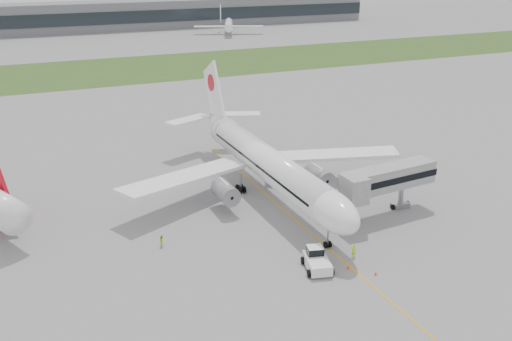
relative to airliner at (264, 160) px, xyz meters
name	(u,v)px	position (x,y,z in m)	size (l,w,h in m)	color
ground	(277,205)	(0.00, -4.87, -5.66)	(600.00, 600.00, 0.00)	gray
apron_markings	(292,217)	(0.00, -9.87, -5.66)	(70.00, 70.00, 0.04)	orange
grass_strip	(120,70)	(0.00, 115.13, -5.65)	(600.00, 50.00, 0.02)	#314C1C
terminal_building	(74,17)	(0.00, 225.00, 1.34)	(320.00, 22.30, 14.00)	slate
airliner	(264,160)	(0.00, 0.00, 0.00)	(48.13, 53.95, 17.88)	white
pushback_tug	(317,260)	(-3.92, -23.82, -4.55)	(4.11, 5.21, 2.41)	white
jet_bridge	(384,180)	(12.37, -14.44, -0.02)	(16.45, 5.97, 7.62)	#A9A9AB
safety_cone_left	(348,267)	(-0.50, -25.67, -5.39)	(0.40, 0.40, 0.55)	#FF490D
safety_cone_right	(376,273)	(1.74, -28.25, -5.41)	(0.37, 0.37, 0.51)	#FF490D
ground_crew_near	(354,251)	(1.70, -23.41, -4.72)	(0.68, 0.45, 1.88)	#C8FF2A
ground_crew_far	(162,240)	(-19.75, -10.72, -4.82)	(0.82, 0.64, 1.69)	#B0F629
distant_aircraft_right	(229,34)	(66.62, 185.57, -5.66)	(33.41, 29.48, 12.78)	white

